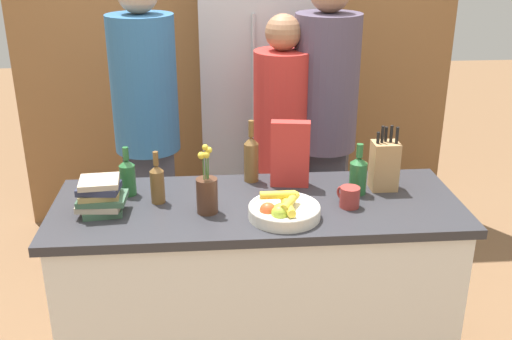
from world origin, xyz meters
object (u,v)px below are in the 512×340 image
Objects in this scene: cereal_box at (290,154)px; person_at_sink at (147,123)px; refrigerator at (258,104)px; bottle_oil at (251,157)px; book_stack at (101,197)px; knife_block at (384,165)px; coffee_mug at (349,197)px; fruit_bowl at (283,210)px; person_in_red_tee at (324,121)px; flower_vase at (207,193)px; bottle_wine at (358,174)px; bottle_vinegar at (157,183)px; person_in_blue at (281,144)px; bottle_water at (128,176)px.

person_at_sink reaches higher than cereal_box.
person_at_sink is at bearing -138.41° from refrigerator.
bottle_oil is 0.75m from person_at_sink.
book_stack is 0.12× the size of person_at_sink.
person_at_sink is (-1.11, 0.67, 0.01)m from knife_block.
bottle_oil reaches higher than coffee_mug.
coffee_mug is at bearing -48.10° from cereal_box.
person_in_red_tee is (0.33, 0.89, 0.09)m from fruit_bowl.
flower_vase is 0.91m from person_at_sink.
flower_vase reaches higher than bottle_wine.
knife_block is 0.61m from bottle_oil.
bottle_vinegar is at bearing -153.74° from bottle_oil.
flower_vase is 0.87m from person_in_blue.
flower_vase is 0.41m from bottle_water.
flower_vase is at bearing -72.95° from person_at_sink.
bottle_wine is at bearing -57.30° from person_in_blue.
book_stack is (-0.44, 0.02, -0.01)m from flower_vase.
person_in_red_tee reaches higher than flower_vase.
person_in_red_tee is at bearing 35.97° from book_stack.
person_in_blue is at bearing 123.69° from knife_block.
coffee_mug is 0.16m from bottle_wine.
person_in_red_tee is (-0.03, 0.67, 0.04)m from bottle_wine.
fruit_bowl is at bearing -20.74° from bottle_vinegar.
knife_block is 0.72m from person_in_blue.
fruit_bowl is 0.16× the size of person_in_red_tee.
person_at_sink reaches higher than bottle_water.
knife_block is 0.14m from bottle_wine.
fruit_bowl is at bearing -86.34° from person_in_blue.
person_at_sink is (-0.63, 0.94, 0.09)m from fruit_bowl.
cereal_box reaches higher than fruit_bowl.
fruit_bowl is 0.95m from person_in_red_tee.
bottle_oil is 0.19× the size of person_in_blue.
cereal_box is 0.19× the size of person_in_blue.
coffee_mug is 0.54× the size of book_stack.
refrigerator is 0.67m from person_in_blue.
person_at_sink is 1.00× the size of person_in_red_tee.
bottle_oil is at bearing 104.11° from fruit_bowl.
book_stack is at bearing -118.64° from refrigerator.
book_stack is at bearing -155.24° from bottle_oil.
knife_block is 0.82m from flower_vase.
book_stack is 0.84m from person_at_sink.
bottle_water is at bearing -119.04° from refrigerator.
fruit_bowl is 0.96× the size of cereal_box.
bottle_vinegar is 0.17m from bottle_water.
book_stack is 0.71m from bottle_oil.
bottle_vinegar is (-0.21, 0.11, 0.00)m from flower_vase.
person_in_red_tee is (0.24, 0.04, 0.11)m from person_in_blue.
person_in_red_tee is (0.99, 0.60, 0.04)m from bottle_water.
knife_block reaches higher than bottle_wine.
book_stack is 0.70× the size of bottle_oil.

